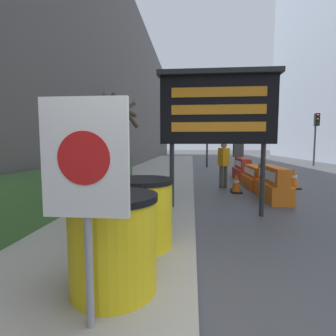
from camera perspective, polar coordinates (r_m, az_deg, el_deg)
name	(u,v)px	position (r m, az deg, el deg)	size (l,w,h in m)	color
building_left_facade	(109,63)	(12.82, -12.81, 21.34)	(0.40, 50.40, 10.21)	#4C4742
hedge_strip	(83,180)	(7.48, -17.92, -2.42)	(0.90, 7.76, 0.83)	#335628
bare_tree	(122,132)	(11.56, -9.93, 7.66)	(2.01, 2.49, 3.72)	#4C3D2D
barrel_drum_foreground	(113,242)	(2.62, -11.84, -15.56)	(0.85, 0.85, 0.93)	yellow
barrel_drum_middle	(142,213)	(3.61, -5.66, -9.64)	(0.85, 0.85, 0.93)	yellow
warning_sign	(85,173)	(1.97, -17.53, -1.07)	(0.64, 0.08, 1.73)	gray
message_board	(218,109)	(5.74, 10.77, 12.45)	(2.54, 0.36, 3.06)	#28282B
jersey_barrier_orange_near	(272,185)	(7.85, 21.76, -3.42)	(0.56, 1.87, 0.93)	orange
jersey_barrier_orange_far	(255,178)	(9.84, 18.35, -2.04)	(0.64, 1.94, 0.76)	orange
jersey_barrier_red_striped	(243,170)	(12.03, 15.93, -0.35)	(0.65, 1.80, 0.90)	red
traffic_cone_near	(237,184)	(8.54, 14.70, -3.29)	(0.34, 0.34, 0.61)	black
traffic_cone_mid	(294,178)	(10.00, 25.73, -2.05)	(0.41, 0.41, 0.73)	black
traffic_cone_far	(236,182)	(8.97, 14.52, -3.06)	(0.31, 0.31, 0.55)	black
traffic_light_near_curb	(208,119)	(17.21, 8.61, 10.52)	(0.28, 0.44, 4.32)	#2D2D30
traffic_light_far_side	(316,128)	(20.74, 29.54, 7.61)	(0.28, 0.45, 3.59)	#2D2D30
pedestrian_worker	(224,161)	(9.31, 12.01, 1.53)	(0.38, 0.48, 1.61)	#514C42
pedestrian_passerby	(238,153)	(13.65, 15.01, 3.19)	(0.50, 0.33, 1.83)	#23283D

